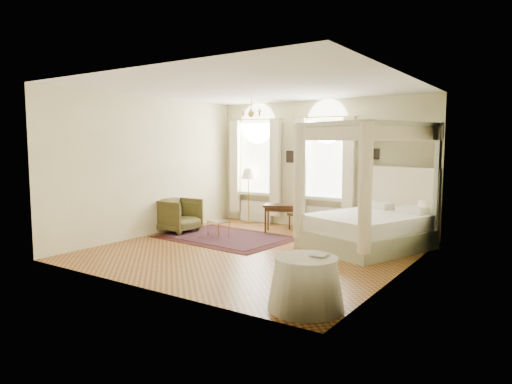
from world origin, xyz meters
TOP-DOWN VIEW (x-y plane):
  - ground at (0.00, 0.00)m, footprint 6.00×6.00m
  - room_walls at (0.00, 0.00)m, footprint 6.00×6.00m
  - window_left at (-1.90, 2.87)m, footprint 1.62×0.27m
  - window_right at (0.20, 2.87)m, footprint 1.62×0.27m
  - chandelier at (-0.90, 1.20)m, footprint 0.51×0.45m
  - wall_pictures at (0.09, 2.97)m, footprint 2.54×0.03m
  - canopy_bed at (1.84, 1.46)m, footprint 2.64×2.91m
  - nightstand at (2.70, 2.27)m, footprint 0.44×0.41m
  - nightstand_lamp at (2.76, 2.35)m, footprint 0.29×0.29m
  - writing_desk at (-0.50, 2.00)m, footprint 1.04×0.79m
  - laptop at (-0.57, 1.99)m, footprint 0.32×0.24m
  - stool at (-0.37, 2.52)m, footprint 0.47×0.47m
  - armchair at (-2.70, 0.60)m, footprint 0.94×0.91m
  - coffee_table at (-1.54, 0.73)m, footprint 0.64×0.54m
  - floor_lamp at (-2.00, 2.66)m, footprint 0.39×0.39m
  - oriental_rug at (-1.27, 0.69)m, footprint 3.15×2.37m
  - side_table at (2.45, -2.39)m, footprint 1.03×1.03m
  - book at (2.46, -2.24)m, footprint 0.24×0.30m

SIDE VIEW (x-z plane):
  - ground at x=0.00m, z-range 0.00..0.00m
  - oriental_rug at x=-1.27m, z-range 0.00..0.01m
  - nightstand at x=2.70m, z-range 0.00..0.55m
  - coffee_table at x=-1.54m, z-range 0.15..0.51m
  - side_table at x=2.45m, z-range -0.01..0.69m
  - stool at x=-0.37m, z-range 0.15..0.59m
  - armchair at x=-2.70m, z-range 0.00..0.84m
  - writing_desk at x=-0.50m, z-range 0.25..0.94m
  - canopy_bed at x=1.84m, z-range -0.71..1.90m
  - laptop at x=-0.57m, z-range 0.69..0.72m
  - book at x=2.46m, z-range 0.70..0.73m
  - nightstand_lamp at x=2.76m, z-range 0.62..1.05m
  - floor_lamp at x=-2.00m, z-range 0.54..2.06m
  - window_left at x=-1.90m, z-range -0.16..3.13m
  - window_right at x=0.20m, z-range -0.16..3.13m
  - wall_pictures at x=0.09m, z-range 1.70..2.09m
  - room_walls at x=0.00m, z-range -1.02..4.98m
  - chandelier at x=-0.90m, z-range 2.66..3.16m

